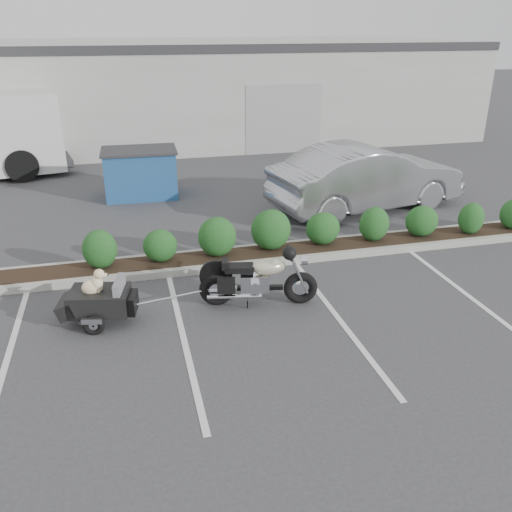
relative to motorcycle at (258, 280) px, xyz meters
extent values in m
plane|color=#38383A|center=(0.03, -0.20, -0.49)|extent=(90.00, 90.00, 0.00)
cube|color=#9E9E93|center=(1.03, 2.00, -0.42)|extent=(12.00, 1.00, 0.15)
cube|color=#9EA099|center=(0.03, 16.80, 1.51)|extent=(26.00, 10.00, 4.00)
torus|color=black|center=(-0.74, 0.17, -0.19)|extent=(0.64, 0.28, 0.62)
torus|color=black|center=(0.76, -0.13, -0.19)|extent=(0.64, 0.28, 0.62)
cylinder|color=silver|center=(-0.74, 0.17, -0.19)|extent=(0.28, 0.16, 0.26)
cylinder|color=silver|center=(0.76, -0.13, -0.19)|extent=(0.24, 0.14, 0.22)
cylinder|color=silver|center=(0.68, -0.21, 0.16)|extent=(0.40, 0.13, 0.82)
cylinder|color=silver|center=(0.71, -0.03, 0.16)|extent=(0.40, 0.13, 0.82)
cylinder|color=silver|center=(0.55, -0.09, 0.51)|extent=(0.16, 0.64, 0.03)
cylinder|color=silver|center=(0.80, -0.14, 0.36)|extent=(0.14, 0.19, 0.17)
sphere|color=black|center=(0.46, -0.36, 0.62)|extent=(0.28, 0.28, 0.24)
cube|color=silver|center=(-0.06, 0.03, -0.05)|extent=(0.56, 0.41, 0.32)
cube|color=black|center=(0.03, 0.01, -0.17)|extent=(0.84, 0.26, 0.07)
ellipsoid|color=beige|center=(0.19, -0.02, 0.25)|extent=(0.67, 0.46, 0.31)
cube|color=black|center=(-0.33, 0.09, 0.23)|extent=(0.56, 0.38, 0.11)
cube|color=black|center=(-0.58, 0.14, 0.31)|extent=(0.17, 0.29, 0.15)
cylinder|color=silver|center=(-0.45, -0.06, -0.25)|extent=(0.97, 0.28, 0.08)
cylinder|color=silver|center=(-0.39, 0.27, -0.25)|extent=(0.97, 0.28, 0.08)
cube|color=black|center=(-0.61, -0.12, 0.02)|extent=(0.33, 0.19, 0.28)
cube|color=black|center=(-2.76, 0.02, -0.08)|extent=(1.09, 0.85, 0.39)
cube|color=slate|center=(-2.42, -0.05, 0.17)|extent=(0.22, 0.59, 0.28)
cube|color=slate|center=(-2.72, 0.01, 0.02)|extent=(0.75, 0.69, 0.04)
cube|color=black|center=(-3.26, 0.13, -0.14)|extent=(0.48, 0.72, 0.34)
cube|color=black|center=(-2.25, -0.08, -0.12)|extent=(0.28, 0.49, 0.32)
torus|color=black|center=(-2.89, -0.35, -0.33)|extent=(0.37, 0.17, 0.36)
torus|color=black|center=(-2.73, 0.41, -0.33)|extent=(0.37, 0.17, 0.36)
cube|color=silver|center=(-2.90, -0.39, -0.22)|extent=(0.34, 0.14, 0.09)
cube|color=silver|center=(-2.72, 0.46, -0.22)|extent=(0.34, 0.14, 0.09)
cylinder|color=black|center=(-2.81, 0.03, -0.33)|extent=(0.20, 0.82, 0.04)
cylinder|color=silver|center=(-2.04, -0.13, -0.19)|extent=(0.55, 0.14, 0.03)
ellipsoid|color=beige|center=(-2.86, 0.02, 0.19)|extent=(0.39, 0.30, 0.28)
ellipsoid|color=beige|center=(-2.77, 0.01, 0.26)|extent=(0.23, 0.23, 0.26)
sphere|color=beige|center=(-2.72, 0.00, 0.43)|extent=(0.21, 0.21, 0.18)
ellipsoid|color=beige|center=(-2.64, -0.02, 0.41)|extent=(0.14, 0.10, 0.06)
sphere|color=black|center=(-2.58, -0.03, 0.41)|extent=(0.04, 0.04, 0.03)
ellipsoid|color=beige|center=(-2.77, -0.05, 0.45)|extent=(0.05, 0.05, 0.10)
ellipsoid|color=beige|center=(-2.75, 0.05, 0.45)|extent=(0.05, 0.05, 0.10)
cylinder|color=beige|center=(-2.76, -0.05, 0.09)|extent=(0.05, 0.05, 0.11)
cylinder|color=beige|center=(-2.74, 0.06, 0.09)|extent=(0.05, 0.05, 0.11)
imported|color=#A8A9AF|center=(4.21, 4.62, 0.39)|extent=(5.62, 2.89, 1.76)
cube|color=navy|center=(-1.68, 7.30, 0.18)|extent=(2.05, 1.40, 1.34)
cube|color=#2D2D30|center=(-1.68, 7.30, 0.87)|extent=(2.16, 1.51, 0.07)
cube|color=silver|center=(-5.31, 11.14, 0.93)|extent=(2.75, 3.02, 2.51)
cube|color=black|center=(-5.31, 11.14, 0.59)|extent=(0.52, 2.14, 1.14)
cylinder|color=black|center=(-5.29, 9.87, 0.02)|extent=(1.07, 0.52, 1.03)
cylinder|color=black|center=(-5.78, 12.33, 0.02)|extent=(1.07, 0.52, 1.03)
camera|label=1|loc=(-2.17, -8.47, 4.26)|focal=38.00mm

